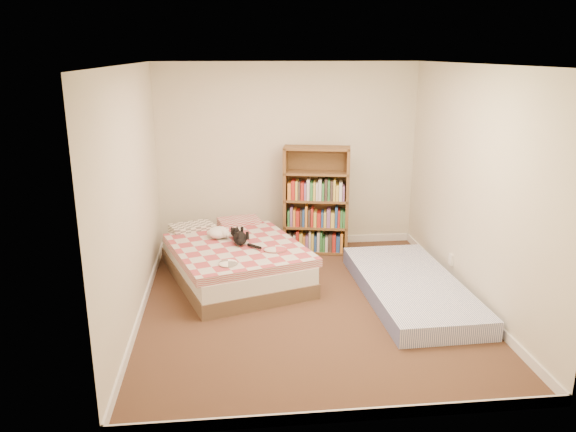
{
  "coord_description": "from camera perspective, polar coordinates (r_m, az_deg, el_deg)",
  "views": [
    {
      "loc": [
        -0.8,
        -5.46,
        2.61
      ],
      "look_at": [
        -0.18,
        0.3,
        0.92
      ],
      "focal_mm": 35.0,
      "sensor_mm": 36.0,
      "label": 1
    }
  ],
  "objects": [
    {
      "name": "bed",
      "position": [
        6.76,
        -5.5,
        -4.36
      ],
      "size": [
        1.86,
        2.23,
        0.51
      ],
      "rotation": [
        0.0,
        0.0,
        0.31
      ],
      "color": "brown",
      "rests_on": "room"
    },
    {
      "name": "room",
      "position": [
        5.7,
        2.15,
        1.93
      ],
      "size": [
        3.51,
        4.01,
        2.51
      ],
      "color": "#482E1E",
      "rests_on": "ground"
    },
    {
      "name": "bookshelf",
      "position": [
        7.53,
        2.83,
        0.29
      ],
      "size": [
        0.92,
        0.46,
        1.44
      ],
      "rotation": [
        0.0,
        0.0,
        -0.21
      ],
      "color": "brown",
      "rests_on": "room"
    },
    {
      "name": "white_dog",
      "position": [
        6.8,
        -7.02,
        -1.68
      ],
      "size": [
        0.28,
        0.29,
        0.13
      ],
      "rotation": [
        0.0,
        0.0,
        0.04
      ],
      "color": "white",
      "rests_on": "bed"
    },
    {
      "name": "black_cat",
      "position": [
        6.62,
        -4.88,
        -2.15
      ],
      "size": [
        0.27,
        0.62,
        0.14
      ],
      "rotation": [
        0.0,
        0.0,
        0.26
      ],
      "color": "black",
      "rests_on": "bed"
    },
    {
      "name": "floor_mattress",
      "position": [
        6.42,
        12.34,
        -7.12
      ],
      "size": [
        1.07,
        2.26,
        0.2
      ],
      "primitive_type": "cube",
      "rotation": [
        0.0,
        0.0,
        0.03
      ],
      "color": "#6B76B3",
      "rests_on": "room"
    }
  ]
}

